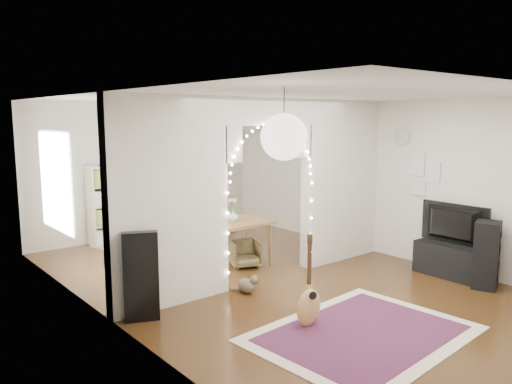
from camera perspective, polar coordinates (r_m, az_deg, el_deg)
floor at (r=7.69m, az=1.25°, el=-9.77°), size 7.50×7.50×0.00m
ceiling at (r=7.31m, az=1.32°, el=10.76°), size 5.00×7.50×0.02m
wall_back at (r=10.48m, az=-12.30°, el=2.50°), size 5.00×0.02×2.70m
wall_left at (r=6.06m, az=-16.87°, el=-1.96°), size 0.02×7.50×2.70m
wall_right at (r=9.20m, az=13.12°, el=1.65°), size 0.02×7.50×2.70m
divider_wall at (r=7.37m, az=1.28°, el=0.80°), size 5.00×0.20×2.70m
fairy_lights at (r=7.26m, az=1.96°, el=1.68°), size 1.64×0.04×1.60m
window at (r=7.73m, az=-21.93°, el=1.11°), size 0.04×1.20×1.40m
wall_clock at (r=8.78m, az=16.34°, el=6.13°), size 0.03×0.31×0.31m
picture_frames at (r=8.61m, az=18.38°, el=1.99°), size 0.02×0.50×0.70m
paper_lantern at (r=4.25m, az=3.20°, el=6.30°), size 0.40×0.40×0.40m
ceiling_fan at (r=8.91m, az=-7.25°, el=8.36°), size 1.10×1.10×0.30m
area_rug at (r=5.95m, az=12.13°, el=-15.54°), size 2.54×1.97×0.02m
guitar_case at (r=6.16m, az=-13.02°, el=-9.39°), size 0.43×0.30×1.09m
acoustic_guitar at (r=5.91m, az=6.07°, el=-11.38°), size 0.39×0.21×0.93m
tabby_cat at (r=7.03m, az=-0.98°, el=-10.56°), size 0.28×0.43×0.29m
floor_speaker at (r=7.84m, az=24.87°, el=-6.56°), size 0.46×0.43×0.97m
media_console at (r=8.25m, az=21.15°, el=-7.28°), size 0.41×1.00×0.50m
tv at (r=8.12m, az=21.36°, el=-3.48°), size 0.15×1.08×0.62m
bookcase at (r=10.07m, az=-14.57°, el=-1.19°), size 1.53×0.69×1.53m
dining_table at (r=8.06m, az=-2.61°, el=-3.91°), size 1.20×0.80×0.76m
flower_vase at (r=8.02m, az=-2.62°, el=-2.73°), size 0.18×0.18×0.19m
dining_chair_left at (r=9.65m, az=-12.57°, el=-4.71°), size 0.57×0.58×0.48m
dining_chair_right at (r=8.19m, az=-1.26°, el=-7.05°), size 0.61×0.61×0.43m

